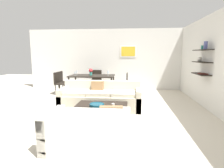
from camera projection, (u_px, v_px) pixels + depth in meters
ground_plane at (101, 112)px, 5.16m from camera, size 18.00×18.00×0.00m
back_wall_unit at (120, 59)px, 8.38m from camera, size 8.40×0.09×2.70m
right_wall_shelf_unit at (210, 62)px, 5.24m from camera, size 0.34×8.20×2.70m
sofa_beige at (101, 98)px, 5.45m from camera, size 2.33×0.90×0.78m
loveseat_white at (88, 131)px, 3.12m from camera, size 1.40×0.90×0.78m
coffee_table at (101, 114)px, 4.33m from camera, size 1.22×1.05×0.38m
decorative_bowl at (97, 105)px, 4.25m from camera, size 0.34×0.34×0.08m
candle_jar at (113, 105)px, 4.29m from camera, size 0.07×0.07×0.07m
dining_table at (92, 77)px, 7.39m from camera, size 1.76×0.99×0.75m
dining_chair_left_near at (59, 82)px, 7.33m from camera, size 0.44×0.44×0.88m
dining_chair_right_near at (124, 83)px, 7.08m from camera, size 0.44×0.44×0.88m
dining_chair_left_far at (63, 80)px, 7.77m from camera, size 0.44×0.44×0.88m
dining_chair_head at (96, 79)px, 8.31m from camera, size 0.44×0.44×0.88m
wine_glass_left_near at (75, 73)px, 7.31m from camera, size 0.06×0.06×0.15m
wine_glass_right_near at (108, 72)px, 7.18m from camera, size 0.07×0.07×0.19m
wine_glass_left_far at (77, 72)px, 7.55m from camera, size 0.06×0.06×0.18m
centerpiece_vase at (91, 71)px, 7.40m from camera, size 0.16×0.16×0.27m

